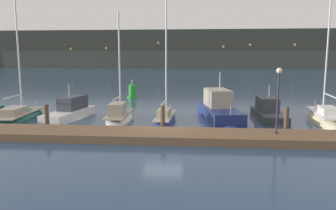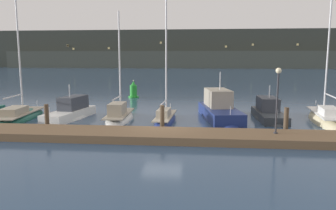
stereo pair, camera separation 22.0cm
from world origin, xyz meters
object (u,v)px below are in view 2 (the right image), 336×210
(sailboat_berth_5, at_px, (165,120))
(motorboat_berth_7, at_px, (268,115))
(motorboat_berth_6, at_px, (219,113))
(motorboat_berth_3, at_px, (70,115))
(sailboat_berth_4, at_px, (119,118))
(sailboat_berth_8, at_px, (325,121))
(channel_buoy, at_px, (133,91))
(sailboat_berth_2, at_px, (20,118))
(dock_lamppost, at_px, (278,89))

(sailboat_berth_5, relative_size, motorboat_berth_7, 1.55)
(motorboat_berth_6, bearing_deg, motorboat_berth_3, -173.82)
(motorboat_berth_3, distance_m, motorboat_berth_6, 11.50)
(motorboat_berth_3, height_order, sailboat_berth_4, sailboat_berth_4)
(sailboat_berth_5, bearing_deg, motorboat_berth_3, 175.05)
(motorboat_berth_3, distance_m, sailboat_berth_8, 19.03)
(sailboat_berth_5, xyz_separation_m, sailboat_berth_8, (11.61, 1.10, -0.03))
(motorboat_berth_3, relative_size, channel_buoy, 3.04)
(channel_buoy, bearing_deg, motorboat_berth_6, -52.77)
(sailboat_berth_4, distance_m, motorboat_berth_7, 11.38)
(motorboat_berth_3, bearing_deg, sailboat_berth_8, 1.38)
(motorboat_berth_3, xyz_separation_m, channel_buoy, (2.21, 13.37, 0.50))
(sailboat_berth_2, bearing_deg, channel_buoy, 66.86)
(sailboat_berth_2, xyz_separation_m, dock_lamppost, (17.96, -4.78, 2.83))
(sailboat_berth_2, xyz_separation_m, sailboat_berth_5, (11.18, -0.03, 0.02))
(sailboat_berth_2, height_order, motorboat_berth_6, sailboat_berth_2)
(sailboat_berth_8, distance_m, dock_lamppost, 8.10)
(sailboat_berth_2, distance_m, motorboat_berth_6, 15.31)
(motorboat_berth_6, distance_m, channel_buoy, 15.24)
(motorboat_berth_3, xyz_separation_m, sailboat_berth_8, (19.03, 0.46, -0.16))
(dock_lamppost, bearing_deg, sailboat_berth_4, 153.66)
(sailboat_berth_4, height_order, sailboat_berth_8, sailboat_berth_8)
(motorboat_berth_3, relative_size, dock_lamppost, 1.69)
(sailboat_berth_4, height_order, motorboat_berth_6, sailboat_berth_4)
(sailboat_berth_4, bearing_deg, dock_lamppost, -26.34)
(sailboat_berth_2, bearing_deg, dock_lamppost, -14.89)
(sailboat_berth_4, xyz_separation_m, sailboat_berth_5, (3.50, -0.34, -0.04))
(motorboat_berth_3, relative_size, sailboat_berth_4, 0.72)
(motorboat_berth_3, relative_size, motorboat_berth_7, 1.02)
(sailboat_berth_2, distance_m, motorboat_berth_3, 3.82)
(sailboat_berth_5, bearing_deg, motorboat_berth_7, 14.60)
(motorboat_berth_3, xyz_separation_m, sailboat_berth_5, (7.42, -0.64, -0.14))
(motorboat_berth_6, bearing_deg, sailboat_berth_8, -5.86)
(sailboat_berth_2, relative_size, sailboat_berth_4, 1.22)
(sailboat_berth_8, bearing_deg, channel_buoy, 142.48)
(sailboat_berth_5, height_order, channel_buoy, sailboat_berth_5)
(sailboat_berth_2, relative_size, motorboat_berth_3, 1.69)
(motorboat_berth_7, height_order, channel_buoy, motorboat_berth_7)
(sailboat_berth_5, height_order, motorboat_berth_6, sailboat_berth_5)
(dock_lamppost, bearing_deg, channel_buoy, 122.57)
(sailboat_berth_2, bearing_deg, motorboat_berth_3, 9.28)
(sailboat_berth_5, distance_m, channel_buoy, 14.96)
(sailboat_berth_5, relative_size, dock_lamppost, 2.56)
(motorboat_berth_3, bearing_deg, sailboat_berth_5, -4.95)
(sailboat_berth_4, xyz_separation_m, channel_buoy, (-1.71, 13.67, 0.60))
(sailboat_berth_2, height_order, sailboat_berth_8, sailboat_berth_2)
(dock_lamppost, bearing_deg, motorboat_berth_7, 81.79)
(sailboat_berth_5, relative_size, channel_buoy, 4.62)
(sailboat_berth_5, xyz_separation_m, dock_lamppost, (6.78, -4.75, 2.81))
(channel_buoy, height_order, dock_lamppost, dock_lamppost)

